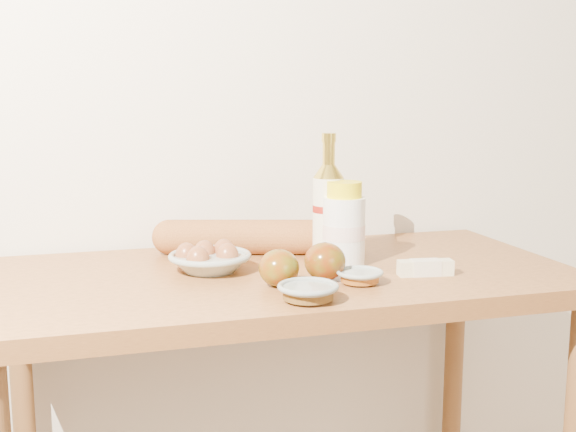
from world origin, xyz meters
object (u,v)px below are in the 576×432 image
object	(u,v)px
bourbon_bottle	(328,209)
egg_bowl	(209,260)
table	(284,327)
baguette	(256,237)
cream_bottle	(344,227)

from	to	relation	value
bourbon_bottle	egg_bowl	size ratio (longest dim) A/B	1.40
table	baguette	bearing A→B (deg)	96.52
table	bourbon_bottle	world-z (taller)	bourbon_bottle
cream_bottle	table	bearing A→B (deg)	179.90
table	egg_bowl	bearing A→B (deg)	166.86
bourbon_bottle	egg_bowl	distance (m)	0.29
cream_bottle	baguette	bearing A→B (deg)	130.19
table	cream_bottle	xyz separation A→B (m)	(0.14, 0.01, 0.21)
baguette	egg_bowl	bearing A→B (deg)	-118.86
egg_bowl	baguette	size ratio (longest dim) A/B	0.42
bourbon_bottle	baguette	world-z (taller)	bourbon_bottle
egg_bowl	baguette	xyz separation A→B (m)	(0.13, 0.13, 0.01)
table	bourbon_bottle	size ratio (longest dim) A/B	4.28
table	egg_bowl	distance (m)	0.21
bourbon_bottle	baguette	distance (m)	0.19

